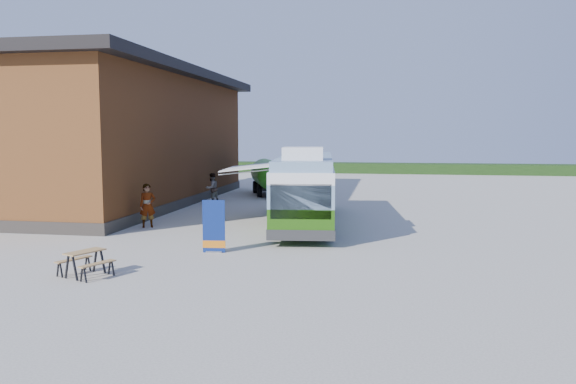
% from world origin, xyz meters
% --- Properties ---
extents(ground, '(100.00, 100.00, 0.00)m').
position_xyz_m(ground, '(0.00, 0.00, 0.00)').
color(ground, '#BCB7AD').
rests_on(ground, ground).
extents(barn, '(9.60, 21.20, 7.50)m').
position_xyz_m(barn, '(-10.50, 10.00, 3.59)').
color(barn, brown).
rests_on(barn, ground).
extents(hedge, '(40.00, 3.00, 1.00)m').
position_xyz_m(hedge, '(8.00, 38.00, 0.50)').
color(hedge, '#264419').
rests_on(hedge, ground).
extents(bus, '(3.57, 11.36, 3.43)m').
position_xyz_m(bus, '(0.73, 4.43, 1.64)').
color(bus, '#337213').
rests_on(bus, ground).
extents(awning, '(2.81, 4.09, 0.50)m').
position_xyz_m(awning, '(-1.48, 4.32, 2.50)').
color(awning, white).
rests_on(awning, ground).
extents(banner, '(0.76, 0.24, 1.75)m').
position_xyz_m(banner, '(-1.41, -2.14, 0.72)').
color(banner, navy).
rests_on(banner, ground).
extents(picnic_table, '(1.57, 1.49, 0.71)m').
position_xyz_m(picnic_table, '(-3.97, -5.75, 0.53)').
color(picnic_table, '#A8854F').
rests_on(picnic_table, ground).
extents(person_a, '(0.80, 0.72, 1.85)m').
position_xyz_m(person_a, '(-5.70, 2.26, 0.92)').
color(person_a, '#999999').
rests_on(person_a, ground).
extents(person_b, '(1.00, 1.06, 1.72)m').
position_xyz_m(person_b, '(-5.58, 10.73, 0.86)').
color(person_b, '#999999').
rests_on(person_b, ground).
extents(slurry_tanker, '(3.16, 5.87, 2.27)m').
position_xyz_m(slurry_tanker, '(-3.39, 15.72, 1.31)').
color(slurry_tanker, '#2F921A').
rests_on(slurry_tanker, ground).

